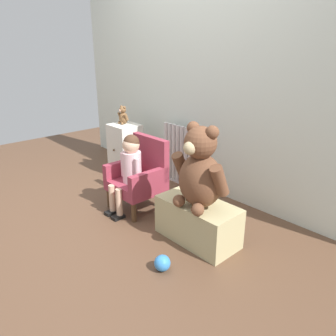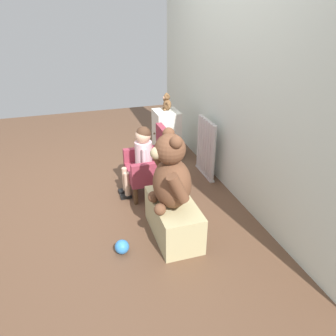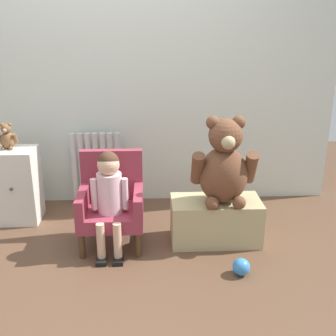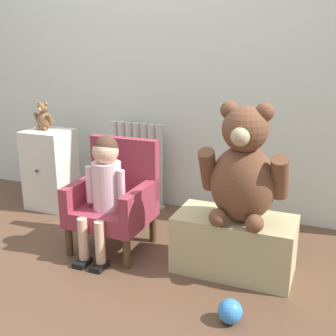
{
  "view_description": "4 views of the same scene",
  "coord_description": "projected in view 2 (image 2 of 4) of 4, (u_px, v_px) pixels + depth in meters",
  "views": [
    {
      "loc": [
        2.27,
        -1.25,
        1.43
      ],
      "look_at": [
        0.44,
        0.43,
        0.5
      ],
      "focal_mm": 35.0,
      "sensor_mm": 36.0,
      "label": 1
    },
    {
      "loc": [
        2.9,
        -0.29,
        1.75
      ],
      "look_at": [
        0.48,
        0.47,
        0.47
      ],
      "focal_mm": 35.0,
      "sensor_mm": 36.0,
      "label": 2
    },
    {
      "loc": [
        0.32,
        -2.31,
        1.53
      ],
      "look_at": [
        0.45,
        0.41,
        0.57
      ],
      "focal_mm": 45.0,
      "sensor_mm": 36.0,
      "label": 3
    },
    {
      "loc": [
        1.25,
        -1.64,
        1.21
      ],
      "look_at": [
        0.39,
        0.45,
        0.54
      ],
      "focal_mm": 45.0,
      "sensor_mm": 36.0,
      "label": 4
    }
  ],
  "objects": [
    {
      "name": "radiator",
      "position": [
        206.0,
        148.0,
        3.6
      ],
      "size": [
        0.43,
        0.05,
        0.64
      ],
      "color": "beige",
      "rests_on": "ground_plane"
    },
    {
      "name": "small_teddy_bear",
      "position": [
        167.0,
        103.0,
        3.91
      ],
      "size": [
        0.15,
        0.1,
        0.2
      ],
      "color": "brown",
      "rests_on": "small_dresser"
    },
    {
      "name": "ground_plane",
      "position": [
        110.0,
        195.0,
        3.34
      ],
      "size": [
        6.0,
        6.0,
        0.0
      ],
      "primitive_type": "plane",
      "color": "brown"
    },
    {
      "name": "back_wall",
      "position": [
        228.0,
        67.0,
        3.12
      ],
      "size": [
        3.8,
        0.05,
        2.4
      ],
      "primitive_type": "cube",
      "color": "silver",
      "rests_on": "ground_plane"
    },
    {
      "name": "large_teddy_bear",
      "position": [
        171.0,
        175.0,
        2.47
      ],
      "size": [
        0.45,
        0.32,
        0.62
      ],
      "color": "brown",
      "rests_on": "low_bench"
    },
    {
      "name": "toy_ball",
      "position": [
        122.0,
        247.0,
        2.54
      ],
      "size": [
        0.11,
        0.11,
        0.11
      ],
      "primitive_type": "sphere",
      "color": "#3480CB",
      "rests_on": "ground_plane"
    },
    {
      "name": "child_armchair",
      "position": [
        153.0,
        164.0,
        3.28
      ],
      "size": [
        0.45,
        0.42,
        0.66
      ],
      "color": "#8E3041",
      "rests_on": "ground_plane"
    },
    {
      "name": "child_figure",
      "position": [
        141.0,
        151.0,
        3.18
      ],
      "size": [
        0.25,
        0.35,
        0.71
      ],
      "color": "beige",
      "rests_on": "ground_plane"
    },
    {
      "name": "small_dresser",
      "position": [
        167.0,
        134.0,
        4.04
      ],
      "size": [
        0.32,
        0.31,
        0.59
      ],
      "color": "silver",
      "rests_on": "ground_plane"
    },
    {
      "name": "low_bench",
      "position": [
        173.0,
        218.0,
        2.7
      ],
      "size": [
        0.64,
        0.32,
        0.32
      ],
      "primitive_type": "cube",
      "color": "tan",
      "rests_on": "ground_plane"
    }
  ]
}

